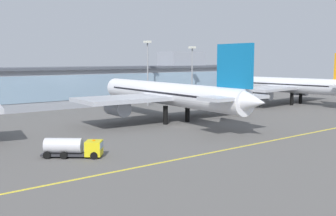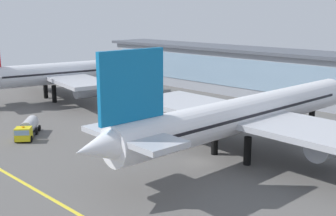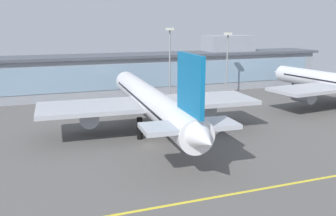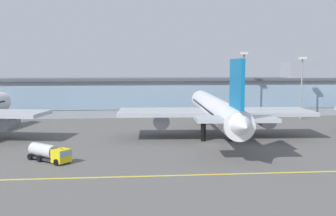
% 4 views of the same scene
% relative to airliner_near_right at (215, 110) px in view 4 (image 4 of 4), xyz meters
% --- Properties ---
extents(ground_plane, '(207.09, 207.09, 0.00)m').
position_rel_airliner_near_right_xyz_m(ground_plane, '(-2.69, -7.93, -6.42)').
color(ground_plane, '#5B5956').
extents(taxiway_centreline_stripe, '(165.67, 0.50, 0.01)m').
position_rel_airliner_near_right_xyz_m(taxiway_centreline_stripe, '(-2.69, -29.93, -6.41)').
color(taxiway_centreline_stripe, yellow).
rests_on(taxiway_centreline_stripe, ground).
extents(terminal_building, '(150.92, 14.00, 17.50)m').
position_rel_airliner_near_right_xyz_m(terminal_building, '(-0.86, 42.40, 0.15)').
color(terminal_building, '#9399A3').
rests_on(terminal_building, ground).
extents(airliner_near_right, '(44.12, 59.96, 17.59)m').
position_rel_airliner_near_right_xyz_m(airliner_near_right, '(0.00, 0.00, 0.00)').
color(airliner_near_right, black).
rests_on(airliner_near_right, ground).
extents(fuel_tanker_truck, '(8.47, 7.70, 2.90)m').
position_rel_airliner_near_right_xyz_m(fuel_tanker_truck, '(-32.95, -19.23, -4.91)').
color(fuel_tanker_truck, black).
rests_on(fuel_tanker_truck, ground).
extents(apron_light_mast_west, '(1.80, 1.80, 18.95)m').
position_rel_airliner_near_right_xyz_m(apron_light_mast_west, '(32.53, 28.05, 6.42)').
color(apron_light_mast_west, gray).
rests_on(apron_light_mast_west, ground).
extents(apron_light_mast_centre, '(1.80, 1.80, 20.39)m').
position_rel_airliner_near_right_xyz_m(apron_light_mast_centre, '(14.77, 29.04, 7.23)').
color(apron_light_mast_centre, gray).
rests_on(apron_light_mast_centre, ground).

